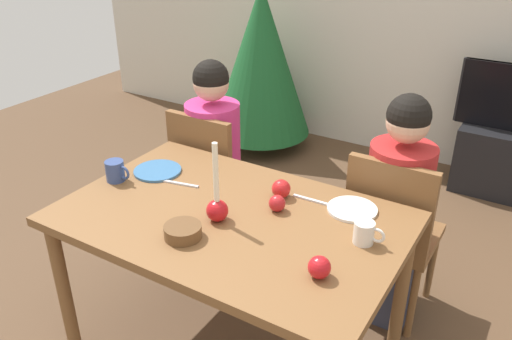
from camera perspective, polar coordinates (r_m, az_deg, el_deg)
dining_table at (r=2.19m, az=-2.74°, el=-6.77°), size 1.40×0.90×0.75m
chair_left at (r=2.97m, az=-4.90°, el=-0.62°), size 0.40×0.40×0.90m
chair_right at (r=2.57m, az=14.53°, el=-6.25°), size 0.40×0.40×0.90m
person_left_child at (r=2.97m, az=-4.58°, el=0.62°), size 0.30×0.30×1.17m
person_right_child at (r=2.57m, az=14.91°, el=-4.82°), size 0.30×0.30×1.17m
tv_stand at (r=4.15m, az=25.43°, el=0.87°), size 0.64×0.40×0.48m
christmas_tree at (r=4.32m, az=0.56°, el=11.84°), size 0.83×0.83×1.45m
candle_centerpiece at (r=2.08m, az=-4.28°, el=-3.87°), size 0.09×0.09×0.34m
plate_left at (r=2.52m, az=-10.70°, el=-0.08°), size 0.22×0.22×0.01m
plate_right at (r=2.21m, az=10.46°, el=-4.22°), size 0.21×0.21×0.01m
mug_left at (r=2.47m, az=-15.07°, el=-0.11°), size 0.13×0.09×0.10m
mug_right at (r=2.00m, az=11.80°, el=-6.72°), size 0.12×0.08×0.09m
fork_left at (r=2.39m, az=-8.27°, el=-1.49°), size 0.18×0.05×0.01m
fork_right at (r=2.25m, az=6.18°, el=-3.30°), size 0.18×0.02×0.01m
bowl_walnuts at (r=2.02m, az=-7.99°, el=-6.66°), size 0.14×0.14×0.05m
apple_near_candle at (r=2.25m, az=2.76°, el=-2.06°), size 0.08×0.08×0.08m
apple_by_left_plate at (r=1.81m, az=6.93°, el=-10.49°), size 0.08×0.08×0.08m
apple_by_right_mug at (r=2.16m, az=2.32°, el=-3.65°), size 0.07×0.07×0.07m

